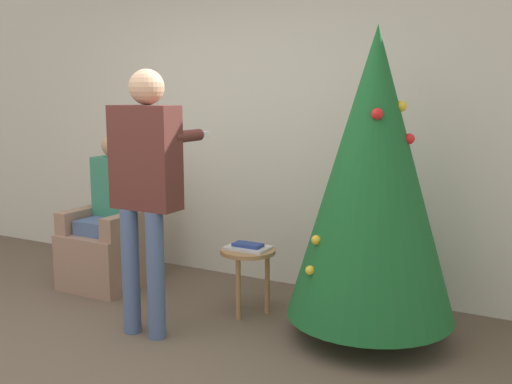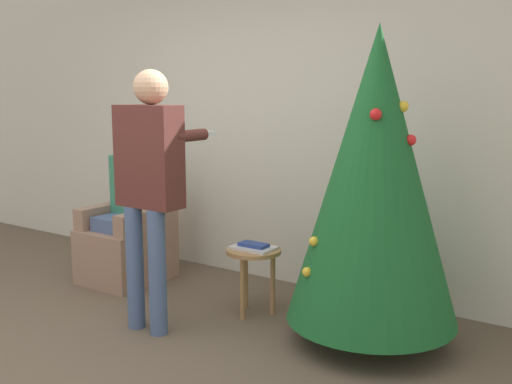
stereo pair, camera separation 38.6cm
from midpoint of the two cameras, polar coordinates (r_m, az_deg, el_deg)
name	(u,v)px [view 2 (the right image)]	position (r m, az deg, el deg)	size (l,w,h in m)	color
ground_plane	(56,370)	(3.83, -15.69, -16.05)	(14.00, 14.00, 0.00)	brown
wall_back	(264,125)	(5.17, 2.91, 6.43)	(8.00, 0.06, 2.70)	beige
christmas_tree	(375,177)	(3.87, 14.08, 1.41)	(1.10, 1.10, 2.05)	brown
armchair	(130,242)	(5.31, -9.93, -4.72)	(0.61, 0.69, 0.92)	#93705B
person_seated	(126,200)	(5.21, -10.21, -0.75)	(0.36, 0.46, 1.29)	#475B84
person_standing	(149,175)	(4.03, -7.46, 1.64)	(0.48, 0.57, 1.78)	#475B84
side_stool	(254,260)	(4.41, 2.29, -6.50)	(0.41, 0.41, 0.49)	#A37547
laptop	(254,248)	(4.38, 2.30, -5.35)	(0.31, 0.22, 0.02)	silver
book	(254,245)	(4.38, 2.30, -5.07)	(0.21, 0.11, 0.02)	navy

